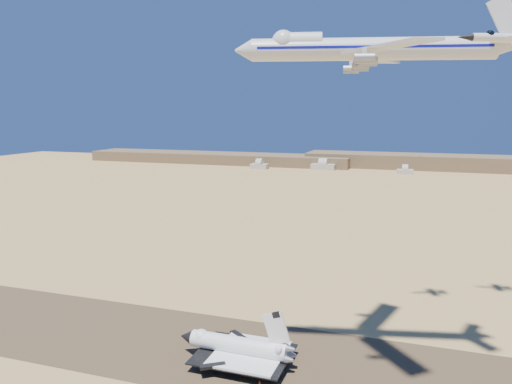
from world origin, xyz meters
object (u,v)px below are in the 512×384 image
(crew_b, at_px, (251,375))
(crew_c, at_px, (260,383))
(carrier_747, at_px, (363,49))
(crew_a, at_px, (245,376))
(chase_jet_c, at_px, (437,48))
(chase_jet_a, at_px, (505,37))
(shuttle, at_px, (237,347))

(crew_b, relative_size, crew_c, 0.93)
(carrier_747, distance_m, crew_a, 95.66)
(carrier_747, relative_size, chase_jet_c, 4.64)
(crew_b, distance_m, crew_c, 5.21)
(carrier_747, relative_size, chase_jet_a, 5.22)
(carrier_747, relative_size, crew_a, 44.92)
(shuttle, xyz_separation_m, crew_b, (6.86, -7.01, -4.03))
(crew_b, relative_size, chase_jet_a, 0.12)
(crew_a, xyz_separation_m, crew_c, (5.33, -2.71, 0.07))
(crew_a, bearing_deg, chase_jet_a, -116.34)
(crew_a, height_order, chase_jet_c, chase_jet_c)
(shuttle, distance_m, crew_c, 15.54)
(shuttle, height_order, crew_c, shuttle)
(crew_a, relative_size, chase_jet_c, 0.10)
(chase_jet_a, bearing_deg, crew_a, 128.69)
(shuttle, distance_m, crew_b, 10.60)
(carrier_747, height_order, crew_a, carrier_747)
(carrier_747, height_order, crew_c, carrier_747)
(carrier_747, height_order, chase_jet_a, carrier_747)
(shuttle, distance_m, carrier_747, 93.19)
(crew_c, height_order, chase_jet_c, chase_jet_c)
(chase_jet_a, bearing_deg, crew_b, 127.23)
(crew_a, distance_m, crew_c, 5.98)
(crew_a, xyz_separation_m, chase_jet_a, (56.64, -32.93, 86.89))
(shuttle, xyz_separation_m, crew_a, (5.24, -7.96, -4.04))
(carrier_747, bearing_deg, shuttle, 169.06)
(shuttle, distance_m, chase_jet_a, 111.20)
(shuttle, bearing_deg, carrier_747, 2.86)
(shuttle, height_order, carrier_747, carrier_747)
(chase_jet_a, xyz_separation_m, chase_jet_c, (-8.91, 87.35, 8.43))
(shuttle, relative_size, crew_b, 22.29)
(carrier_747, relative_size, crew_b, 44.00)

